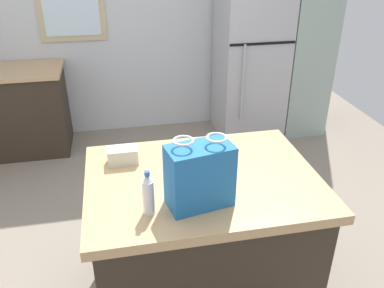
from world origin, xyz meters
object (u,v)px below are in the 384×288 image
kitchen_island (202,239)px  small_box (123,155)px  tall_cabinet (305,39)px  shopping_bag (200,176)px  bottle (148,195)px  refrigerator (251,56)px

kitchen_island → small_box: size_ratio=7.40×
tall_cabinet → kitchen_island: bearing=-126.2°
shopping_bag → small_box: (-0.35, 0.48, -0.12)m
kitchen_island → bottle: bearing=-141.0°
refrigerator → bottle: size_ratio=7.65×
refrigerator → shopping_bag: size_ratio=4.90×
refrigerator → tall_cabinet: (0.61, 0.00, 0.15)m
refrigerator → shopping_bag: (-1.12, -2.51, 0.16)m
tall_cabinet → bottle: 3.23m
refrigerator → shopping_bag: bearing=-114.1°
kitchen_island → refrigerator: size_ratio=0.71×
refrigerator → small_box: refrigerator is taller
refrigerator → small_box: (-1.48, -2.03, 0.05)m
kitchen_island → small_box: bearing=150.2°
refrigerator → small_box: 2.51m
kitchen_island → small_box: (-0.43, 0.24, 0.50)m
small_box → shopping_bag: bearing=-53.6°
kitchen_island → bottle: size_ratio=5.46×
tall_cabinet → bottle: bearing=-128.1°
kitchen_island → small_box: small_box is taller
kitchen_island → shopping_bag: bearing=-106.6°
small_box → bottle: bearing=-78.9°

